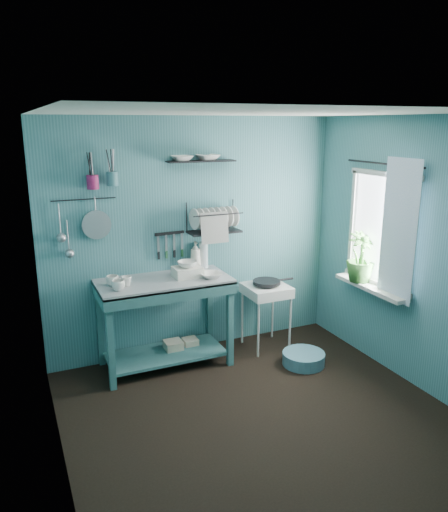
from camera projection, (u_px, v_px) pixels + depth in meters
name	position (u px, v px, depth m)	size (l,w,h in m)	color
floor	(259.00, 414.00, 4.29)	(3.20, 3.20, 0.00)	black
ceiling	(265.00, 113.00, 3.64)	(3.20, 3.20, 0.00)	silver
wall_back	(195.00, 238.00, 5.29)	(3.20, 3.20, 0.00)	#386D73
wall_front	(395.00, 352.00, 2.64)	(3.20, 3.20, 0.00)	#386D73
wall_left	(51.00, 304.00, 3.34)	(3.00, 3.00, 0.00)	#386D73
wall_right	(415.00, 255.00, 4.59)	(3.00, 3.00, 0.00)	#386D73
work_counter	(165.00, 323.00, 5.06)	(1.31, 0.65, 0.93)	#2E5F60
mug_left	(118.00, 285.00, 4.60)	(0.12, 0.12, 0.10)	silver
mug_mid	(127.00, 281.00, 4.73)	(0.10, 0.10, 0.09)	silver
mug_right	(113.00, 281.00, 4.74)	(0.12, 0.12, 0.10)	silver
wash_tub	(188.00, 272.00, 5.01)	(0.28, 0.22, 0.10)	silver
tub_bowl	(187.00, 264.00, 4.99)	(0.20, 0.20, 0.06)	silver
soap_bottle	(195.00, 255.00, 5.25)	(0.12, 0.12, 0.30)	silver
water_bottle	(204.00, 255.00, 5.31)	(0.09, 0.09, 0.28)	silver
counter_bowl	(211.00, 275.00, 4.98)	(0.22, 0.22, 0.05)	silver
hotplate_stand	(266.00, 316.00, 5.51)	(0.45, 0.45, 0.72)	silver
frying_pan	(267.00, 282.00, 5.41)	(0.30, 0.30, 0.04)	black
knife_strip	(170.00, 233.00, 5.13)	(0.32, 0.02, 0.03)	black
dish_rack	(214.00, 218.00, 5.18)	(0.55, 0.24, 0.32)	black
upper_shelf	(201.00, 161.00, 5.01)	(0.70, 0.18, 0.01)	black
shelf_bowl_left	(182.00, 166.00, 4.94)	(0.22, 0.22, 0.05)	silver
shelf_bowl_right	(208.00, 164.00, 5.05)	(0.23, 0.23, 0.06)	silver
utensil_cup_magenta	(93.00, 182.00, 4.65)	(0.11, 0.11, 0.13)	#921A51
utensil_cup_teal	(112.00, 179.00, 4.71)	(0.11, 0.11, 0.13)	#396F76
colander	(97.00, 225.00, 4.79)	(0.28, 0.28, 0.03)	#A2A4AA
ladle_outer	(60.00, 220.00, 4.64)	(0.01, 0.01, 0.30)	#A2A4AA
ladle_inner	(68.00, 236.00, 4.71)	(0.01, 0.01, 0.30)	#A2A4AA
hook_rail	(84.00, 199.00, 4.70)	(0.01, 0.01, 0.60)	black
window_glass	(382.00, 230.00, 4.95)	(1.10, 1.10, 0.00)	white
windowsill	(370.00, 287.00, 5.07)	(0.16, 0.95, 0.04)	silver
curtain	(399.00, 231.00, 4.64)	(1.35, 1.35, 0.00)	white
curtain_rod	(383.00, 164.00, 4.76)	(0.02, 0.02, 1.05)	black
potted_plant	(361.00, 257.00, 5.14)	(0.29, 0.29, 0.52)	#37712D
storage_tin_large	(173.00, 351.00, 5.24)	(0.18, 0.18, 0.22)	tan
storage_tin_small	(190.00, 347.00, 5.35)	(0.15, 0.15, 0.20)	tan
floor_basin	(304.00, 358.00, 5.17)	(0.44, 0.44, 0.13)	teal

